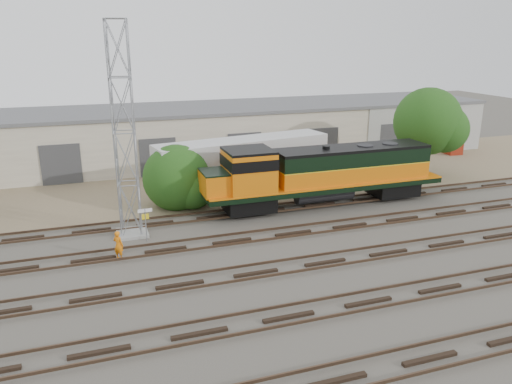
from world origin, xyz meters
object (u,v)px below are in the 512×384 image
object	(u,v)px
signal_tower	(125,136)
worker	(118,245)
semi_trailer	(247,159)
locomotive	(321,173)

from	to	relation	value
signal_tower	worker	distance (m)	6.50
semi_trailer	signal_tower	bearing A→B (deg)	-156.89
locomotive	signal_tower	distance (m)	14.18
locomotive	worker	bearing A→B (deg)	-162.02
signal_tower	worker	size ratio (longest dim) A/B	7.70
locomotive	worker	size ratio (longest dim) A/B	10.84
signal_tower	locomotive	bearing A→B (deg)	5.53
worker	semi_trailer	world-z (taller)	semi_trailer
worker	semi_trailer	bearing A→B (deg)	-96.62
locomotive	semi_trailer	bearing A→B (deg)	129.00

